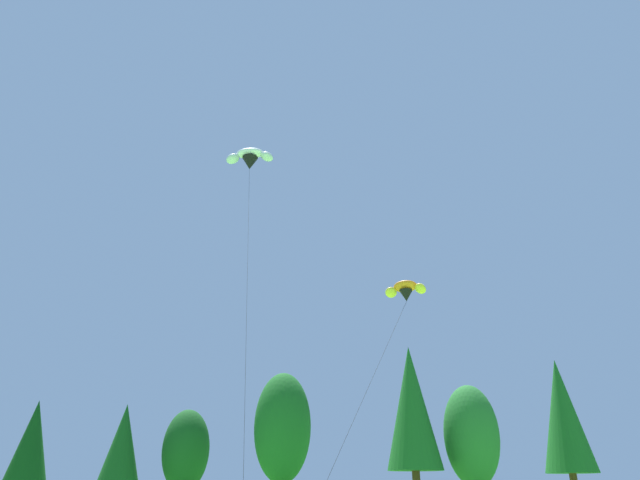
{
  "coord_description": "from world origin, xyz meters",
  "views": [
    {
      "loc": [
        -0.94,
        -0.47,
        2.19
      ],
      "look_at": [
        -1.6,
        24.66,
        13.13
      ],
      "focal_mm": 32.25,
      "sensor_mm": 36.0,
      "label": 1
    }
  ],
  "objects": [
    {
      "name": "treeline_tree_f",
      "position": [
        5.64,
        50.82,
        8.76
      ],
      "size": [
        4.67,
        4.67,
        13.98
      ],
      "color": "#472D19",
      "rests_on": "ground_plane"
    },
    {
      "name": "parafoil_kite_mid_orange",
      "position": [
        2.88,
        28.89,
        11.95
      ],
      "size": [
        5.7,
        8.67,
        10.95
      ],
      "color": "orange"
    },
    {
      "name": "treeline_tree_e",
      "position": [
        -5.69,
        53.09,
        7.32
      ],
      "size": [
        5.06,
        5.06,
        12.09
      ],
      "color": "#472D19",
      "rests_on": "ground_plane"
    },
    {
      "name": "treeline_tree_g",
      "position": [
        10.73,
        51.81,
        6.48
      ],
      "size": [
        4.69,
        4.69,
        10.71
      ],
      "color": "#472D19",
      "rests_on": "ground_plane"
    },
    {
      "name": "treeline_tree_d",
      "position": [
        -14.67,
        54.96,
        5.5
      ],
      "size": [
        4.26,
        4.26,
        9.1
      ],
      "color": "#472D19",
      "rests_on": "ground_plane"
    },
    {
      "name": "treeline_tree_b",
      "position": [
        -29.26,
        55.27,
        6.29
      ],
      "size": [
        3.81,
        3.81,
        10.04
      ],
      "color": "#472D19",
      "rests_on": "ground_plane"
    },
    {
      "name": "parafoil_kite_high_white",
      "position": [
        -7.2,
        36.59,
        25.1
      ],
      "size": [
        4.8,
        14.76,
        24.32
      ],
      "color": "white"
    },
    {
      "name": "treeline_tree_h",
      "position": [
        20.0,
        54.91,
        8.5
      ],
      "size": [
        4.59,
        4.59,
        13.57
      ],
      "color": "#472D19",
      "rests_on": "ground_plane"
    },
    {
      "name": "treeline_tree_c",
      "position": [
        -19.76,
        52.64,
        5.82
      ],
      "size": [
        3.64,
        3.64,
        9.29
      ],
      "color": "#472D19",
      "rests_on": "ground_plane"
    }
  ]
}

